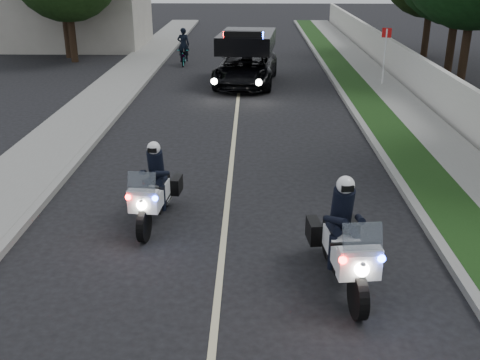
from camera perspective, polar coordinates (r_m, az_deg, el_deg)
name	(u,v)px	position (r m, az deg, el deg)	size (l,w,h in m)	color
ground	(220,273)	(9.84, -2.05, -9.49)	(120.00, 120.00, 0.00)	black
curb_right	(357,117)	(19.40, 11.87, 6.35)	(0.20, 60.00, 0.15)	gray
grass_verge	(378,117)	(19.54, 13.90, 6.29)	(1.20, 60.00, 0.16)	#193814
sidewalk_right	(416,117)	(19.86, 17.58, 6.16)	(1.40, 60.00, 0.16)	gray
property_wall	(449,98)	(20.01, 20.57, 7.89)	(0.22, 60.00, 1.50)	beige
curb_left	(116,115)	(19.62, -12.54, 6.47)	(0.20, 60.00, 0.15)	gray
sidewalk_left	(84,115)	(19.91, -15.64, 6.41)	(2.00, 60.00, 0.16)	gray
lane_marking	(236,118)	(19.09, -0.40, 6.35)	(0.12, 50.00, 0.01)	#BFB78C
police_moto_left	(156,221)	(11.76, -8.56, -4.20)	(0.70, 2.00, 1.70)	white
police_moto_right	(341,283)	(9.72, 10.26, -10.32)	(0.78, 2.22, 1.89)	white
police_suv	(246,84)	(24.36, 0.60, 9.76)	(2.40, 5.18, 2.52)	black
bicycle	(184,65)	(28.98, -5.73, 11.62)	(0.55, 1.57, 0.82)	black
cyclist	(184,65)	(28.98, -5.73, 11.62)	(0.59, 0.39, 1.64)	black
sign_post	(382,87)	(24.53, 14.28, 9.18)	(0.39, 0.39, 2.51)	#A4240B
tree_right_c	(447,74)	(28.33, 20.41, 10.14)	(6.08, 6.08, 10.13)	#103510
tree_right_d	(460,83)	(26.37, 21.57, 9.19)	(6.21, 6.21, 10.34)	#133A14
tree_right_e	(423,56)	(33.04, 18.25, 11.92)	(5.63, 5.63, 9.38)	black
tree_left_near	(75,62)	(30.99, -16.50, 11.51)	(5.58, 5.58, 9.31)	#1D3F15
tree_left_far	(70,58)	(32.39, -17.00, 11.88)	(6.19, 6.19, 10.31)	black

